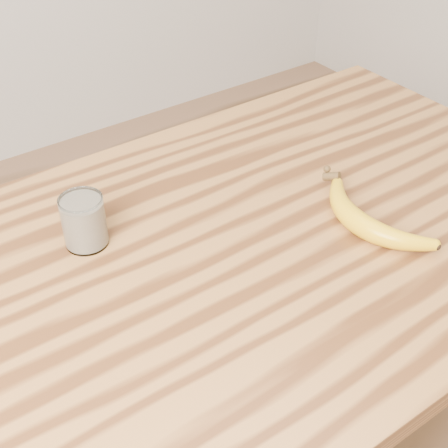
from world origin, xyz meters
TOP-DOWN VIEW (x-y plane):
  - table at (0.00, 0.00)m, footprint 1.20×0.80m
  - smoothie_glass at (-0.29, 0.15)m, footprint 0.07×0.07m
  - banana at (0.10, -0.10)m, footprint 0.13×0.33m

SIDE VIEW (x-z plane):
  - table at x=0.00m, z-range 0.32..1.22m
  - banana at x=0.10m, z-range 0.90..0.94m
  - smoothie_glass at x=-0.29m, z-range 0.90..0.99m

